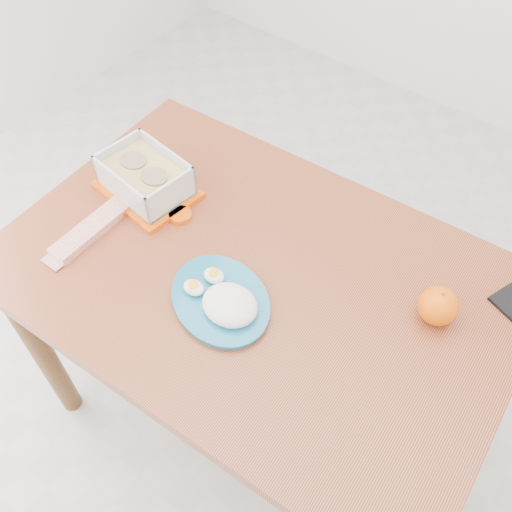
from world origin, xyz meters
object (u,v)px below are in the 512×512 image
Objects in this scene: dining_table at (256,299)px; food_container at (145,177)px; orange_fruit at (438,306)px; rice_plate at (223,300)px.

dining_table is 0.40m from food_container.
orange_fruit is at bearing 14.56° from food_container.
dining_table is 4.65× the size of food_container.
food_container is (-0.37, 0.04, 0.15)m from dining_table.
rice_plate is at bearing -93.56° from dining_table.
food_container is 0.81× the size of rice_plate.
dining_table is at bearing -159.58° from orange_fruit.
dining_table is at bearing 1.27° from food_container.
orange_fruit is (0.74, 0.10, -0.01)m from food_container.
orange_fruit is at bearing 17.20° from dining_table.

